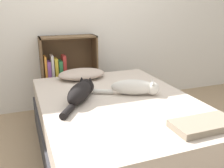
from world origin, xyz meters
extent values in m
plane|color=#997F60|center=(0.00, 0.00, 0.00)|extent=(8.00, 8.00, 0.00)
cube|color=silver|center=(0.00, 1.33, 1.25)|extent=(8.00, 0.06, 2.50)
cube|color=#333338|center=(0.00, 0.00, 0.16)|extent=(1.38, 1.90, 0.31)
cube|color=#C1B2A3|center=(0.00, 0.00, 0.42)|extent=(1.34, 1.84, 0.23)
ellipsoid|color=#B29E8E|center=(-0.14, 0.74, 0.59)|extent=(0.53, 0.35, 0.11)
ellipsoid|color=beige|center=(0.18, 0.06, 0.61)|extent=(0.44, 0.29, 0.15)
sphere|color=beige|center=(0.34, -0.02, 0.60)|extent=(0.12, 0.12, 0.12)
cone|color=beige|center=(0.36, 0.01, 0.67)|extent=(0.04, 0.04, 0.03)
cone|color=beige|center=(0.33, -0.05, 0.67)|extent=(0.04, 0.04, 0.03)
cylinder|color=beige|center=(-0.08, 0.17, 0.56)|extent=(0.19, 0.12, 0.05)
ellipsoid|color=black|center=(-0.33, 0.07, 0.62)|extent=(0.37, 0.45, 0.16)
sphere|color=black|center=(-0.23, 0.23, 0.61)|extent=(0.15, 0.15, 0.15)
cone|color=black|center=(-0.26, 0.25, 0.69)|extent=(0.04, 0.04, 0.03)
cone|color=black|center=(-0.19, 0.21, 0.69)|extent=(0.04, 0.04, 0.03)
cylinder|color=black|center=(-0.49, -0.17, 0.57)|extent=(0.15, 0.20, 0.06)
cube|color=brown|center=(-0.54, 1.16, 0.49)|extent=(0.02, 0.26, 0.98)
cube|color=brown|center=(0.14, 1.16, 0.49)|extent=(0.02, 0.26, 0.98)
cube|color=brown|center=(-0.20, 1.16, 0.01)|extent=(0.70, 0.26, 0.02)
cube|color=brown|center=(-0.20, 1.16, 0.97)|extent=(0.70, 0.26, 0.02)
cube|color=brown|center=(-0.20, 1.16, 0.49)|extent=(0.66, 0.26, 0.02)
cube|color=brown|center=(-0.20, 1.28, 0.49)|extent=(0.70, 0.02, 0.98)
cube|color=orange|center=(-0.50, 1.12, 0.63)|extent=(0.03, 0.16, 0.26)
cube|color=#8C4C99|center=(-0.46, 1.12, 0.59)|extent=(0.04, 0.16, 0.19)
cube|color=beige|center=(-0.42, 1.12, 0.63)|extent=(0.03, 0.16, 0.26)
cube|color=gold|center=(-0.37, 1.12, 0.61)|extent=(0.04, 0.16, 0.22)
cube|color=#337F47|center=(-0.32, 1.12, 0.59)|extent=(0.04, 0.16, 0.19)
cube|color=#B7332D|center=(-0.27, 1.12, 0.62)|extent=(0.04, 0.16, 0.25)
cube|color=gray|center=(0.35, -0.72, 0.56)|extent=(0.46, 0.23, 0.05)
camera|label=1|loc=(-0.79, -1.94, 1.35)|focal=40.00mm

